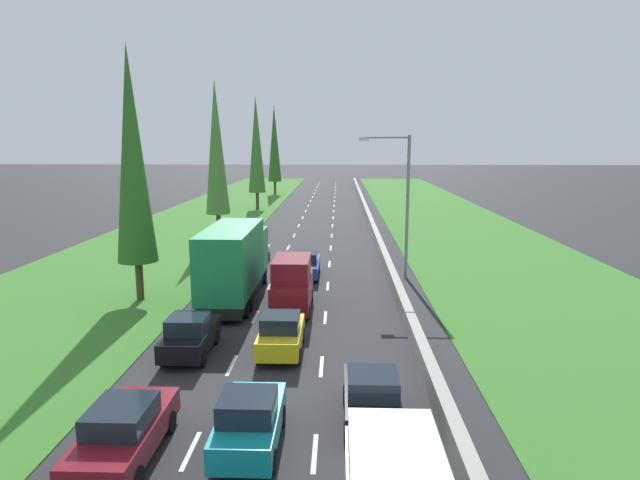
{
  "coord_description": "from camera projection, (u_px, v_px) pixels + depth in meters",
  "views": [
    {
      "loc": [
        2.38,
        1.01,
        8.59
      ],
      "look_at": [
        0.96,
        42.5,
        1.12
      ],
      "focal_mm": 30.72,
      "sensor_mm": 36.0,
      "label": 1
    }
  ],
  "objects": [
    {
      "name": "ground_plane",
      "position": [
        317.0,
        222.0,
        59.62
      ],
      "size": [
        300.0,
        300.0,
        0.0
      ],
      "primitive_type": "plane",
      "color": "#28282B",
      "rests_on": "ground"
    },
    {
      "name": "grass_verge_left",
      "position": [
        202.0,
        221.0,
        60.04
      ],
      "size": [
        14.0,
        140.0,
        0.04
      ],
      "primitive_type": "cube",
      "color": "#387528",
      "rests_on": "ground"
    },
    {
      "name": "grass_verge_right",
      "position": [
        449.0,
        222.0,
        59.13
      ],
      "size": [
        14.0,
        140.0,
        0.04
      ],
      "primitive_type": "cube",
      "color": "#387528",
      "rests_on": "ground"
    },
    {
      "name": "median_barrier",
      "position": [
        369.0,
        218.0,
        59.35
      ],
      "size": [
        0.44,
        120.0,
        0.85
      ],
      "primitive_type": "cube",
      "color": "#9E9B93",
      "rests_on": "ground"
    },
    {
      "name": "lane_markings",
      "position": [
        317.0,
        222.0,
        59.62
      ],
      "size": [
        3.64,
        116.0,
        0.01
      ],
      "color": "white",
      "rests_on": "ground"
    },
    {
      "name": "teal_hatchback_centre_lane_second",
      "position": [
        249.0,
        421.0,
        15.41
      ],
      "size": [
        1.74,
        3.9,
        1.72
      ],
      "color": "teal",
      "rests_on": "ground"
    },
    {
      "name": "maroon_sedan_left_lane",
      "position": [
        124.0,
        431.0,
        14.91
      ],
      "size": [
        1.82,
        4.5,
        1.64
      ],
      "color": "maroon",
      "rests_on": "ground"
    },
    {
      "name": "yellow_hatchback_centre_lane",
      "position": [
        281.0,
        333.0,
        22.43
      ],
      "size": [
        1.74,
        3.9,
        1.72
      ],
      "color": "yellow",
      "rests_on": "ground"
    },
    {
      "name": "maroon_van_centre_lane",
      "position": [
        292.0,
        284.0,
        28.05
      ],
      "size": [
        1.96,
        4.9,
        2.82
      ],
      "color": "maroon",
      "rests_on": "ground"
    },
    {
      "name": "black_hatchback_left_lane",
      "position": [
        190.0,
        335.0,
        22.22
      ],
      "size": [
        1.74,
        3.9,
        1.72
      ],
      "color": "black",
      "rests_on": "ground"
    },
    {
      "name": "green_box_truck_left_lane",
      "position": [
        235.0,
        261.0,
        29.76
      ],
      "size": [
        2.46,
        9.4,
        4.18
      ],
      "color": "black",
      "rests_on": "ground"
    },
    {
      "name": "black_hatchback_right_lane",
      "position": [
        372.0,
        397.0,
        16.82
      ],
      "size": [
        1.74,
        3.9,
        1.72
      ],
      "color": "black",
      "rests_on": "ground"
    },
    {
      "name": "blue_sedan_centre_lane",
      "position": [
        305.0,
        264.0,
        35.16
      ],
      "size": [
        1.82,
        4.5,
        1.64
      ],
      "color": "#1E47B7",
      "rests_on": "ground"
    },
    {
      "name": "silver_sedan_left_lane",
      "position": [
        254.0,
        254.0,
        38.57
      ],
      "size": [
        1.82,
        4.5,
        1.64
      ],
      "color": "silver",
      "rests_on": "ground"
    },
    {
      "name": "poplar_tree_second",
      "position": [
        132.0,
        156.0,
        28.69
      ],
      "size": [
        2.14,
        2.14,
        13.61
      ],
      "color": "#4C3823",
      "rests_on": "ground"
    },
    {
      "name": "poplar_tree_third",
      "position": [
        216.0,
        148.0,
        48.24
      ],
      "size": [
        2.15,
        2.15,
        13.98
      ],
      "color": "#4C3823",
      "rests_on": "ground"
    },
    {
      "name": "poplar_tree_fourth",
      "position": [
        256.0,
        145.0,
        69.01
      ],
      "size": [
        2.16,
        2.16,
        14.31
      ],
      "color": "#4C3823",
      "rests_on": "ground"
    },
    {
      "name": "poplar_tree_fifth",
      "position": [
        274.0,
        144.0,
        88.53
      ],
      "size": [
        2.16,
        2.16,
        14.47
      ],
      "color": "#4C3823",
      "rests_on": "ground"
    },
    {
      "name": "street_light_mast",
      "position": [
        402.0,
        196.0,
        34.17
      ],
      "size": [
        3.2,
        0.28,
        9.0
      ],
      "color": "gray",
      "rests_on": "ground"
    }
  ]
}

